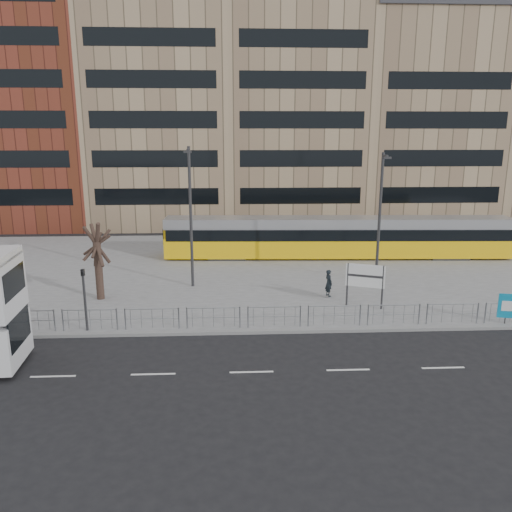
{
  "coord_description": "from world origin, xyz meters",
  "views": [
    {
      "loc": [
        -2.71,
        -22.68,
        9.47
      ],
      "look_at": [
        -1.34,
        6.0,
        2.45
      ],
      "focal_mm": 35.0,
      "sensor_mm": 36.0,
      "label": 1
    }
  ],
  "objects_px": {
    "bare_tree": "(95,219)",
    "tram": "(338,237)",
    "pedestrian": "(329,283)",
    "lamp_post_east": "(380,214)",
    "ad_panel": "(507,306)",
    "traffic_light_west": "(84,292)",
    "station_sign": "(365,278)",
    "lamp_post_west": "(191,212)"
  },
  "relations": [
    {
      "from": "bare_tree",
      "to": "tram",
      "type": "bearing_deg",
      "value": 30.74
    },
    {
      "from": "tram",
      "to": "station_sign",
      "type": "distance_m",
      "value": 11.6
    },
    {
      "from": "station_sign",
      "to": "bare_tree",
      "type": "relative_size",
      "value": 0.36
    },
    {
      "from": "pedestrian",
      "to": "lamp_post_east",
      "type": "bearing_deg",
      "value": -75.22
    },
    {
      "from": "tram",
      "to": "lamp_post_east",
      "type": "bearing_deg",
      "value": -79.13
    },
    {
      "from": "ad_panel",
      "to": "pedestrian",
      "type": "relative_size",
      "value": 0.98
    },
    {
      "from": "station_sign",
      "to": "lamp_post_east",
      "type": "bearing_deg",
      "value": 87.74
    },
    {
      "from": "ad_panel",
      "to": "bare_tree",
      "type": "xyz_separation_m",
      "value": [
        -21.44,
        4.96,
        3.76
      ]
    },
    {
      "from": "traffic_light_west",
      "to": "lamp_post_west",
      "type": "bearing_deg",
      "value": 64.85
    },
    {
      "from": "tram",
      "to": "bare_tree",
      "type": "height_order",
      "value": "bare_tree"
    },
    {
      "from": "traffic_light_west",
      "to": "bare_tree",
      "type": "xyz_separation_m",
      "value": [
        -0.57,
        4.85,
        2.71
      ]
    },
    {
      "from": "lamp_post_west",
      "to": "bare_tree",
      "type": "distance_m",
      "value": 5.63
    },
    {
      "from": "ad_panel",
      "to": "pedestrian",
      "type": "distance_m",
      "value": 9.42
    },
    {
      "from": "pedestrian",
      "to": "lamp_post_west",
      "type": "height_order",
      "value": "lamp_post_west"
    },
    {
      "from": "traffic_light_west",
      "to": "bare_tree",
      "type": "height_order",
      "value": "bare_tree"
    },
    {
      "from": "tram",
      "to": "traffic_light_west",
      "type": "relative_size",
      "value": 8.58
    },
    {
      "from": "ad_panel",
      "to": "tram",
      "type": "bearing_deg",
      "value": 123.04
    },
    {
      "from": "ad_panel",
      "to": "traffic_light_west",
      "type": "relative_size",
      "value": 0.51
    },
    {
      "from": "traffic_light_west",
      "to": "bare_tree",
      "type": "distance_m",
      "value": 5.59
    },
    {
      "from": "ad_panel",
      "to": "lamp_post_west",
      "type": "bearing_deg",
      "value": 167.88
    },
    {
      "from": "pedestrian",
      "to": "lamp_post_east",
      "type": "height_order",
      "value": "lamp_post_east"
    },
    {
      "from": "traffic_light_west",
      "to": "pedestrian",
      "type": "bearing_deg",
      "value": 28.1
    },
    {
      "from": "lamp_post_west",
      "to": "bare_tree",
      "type": "height_order",
      "value": "lamp_post_west"
    },
    {
      "from": "traffic_light_west",
      "to": "ad_panel",
      "type": "bearing_deg",
      "value": 7.58
    },
    {
      "from": "ad_panel",
      "to": "lamp_post_east",
      "type": "distance_m",
      "value": 9.27
    },
    {
      "from": "lamp_post_east",
      "to": "lamp_post_west",
      "type": "bearing_deg",
      "value": -179.75
    },
    {
      "from": "station_sign",
      "to": "ad_panel",
      "type": "height_order",
      "value": "station_sign"
    },
    {
      "from": "lamp_post_west",
      "to": "station_sign",
      "type": "bearing_deg",
      "value": -24.16
    },
    {
      "from": "pedestrian",
      "to": "bare_tree",
      "type": "bearing_deg",
      "value": 69.85
    },
    {
      "from": "station_sign",
      "to": "lamp_post_west",
      "type": "bearing_deg",
      "value": 177.33
    },
    {
      "from": "lamp_post_west",
      "to": "lamp_post_east",
      "type": "height_order",
      "value": "lamp_post_west"
    },
    {
      "from": "ad_panel",
      "to": "traffic_light_west",
      "type": "bearing_deg",
      "value": -168.57
    },
    {
      "from": "lamp_post_east",
      "to": "bare_tree",
      "type": "relative_size",
      "value": 1.24
    },
    {
      "from": "station_sign",
      "to": "traffic_light_west",
      "type": "distance_m",
      "value": 14.63
    },
    {
      "from": "lamp_post_west",
      "to": "bare_tree",
      "type": "xyz_separation_m",
      "value": [
        -5.17,
        -2.23,
        -0.02
      ]
    },
    {
      "from": "station_sign",
      "to": "ad_panel",
      "type": "bearing_deg",
      "value": -1.84
    },
    {
      "from": "lamp_post_west",
      "to": "lamp_post_east",
      "type": "relative_size",
      "value": 1.04
    },
    {
      "from": "ad_panel",
      "to": "bare_tree",
      "type": "relative_size",
      "value": 0.24
    },
    {
      "from": "station_sign",
      "to": "pedestrian",
      "type": "xyz_separation_m",
      "value": [
        -1.6,
        2.01,
        -0.88
      ]
    },
    {
      "from": "station_sign",
      "to": "lamp_post_east",
      "type": "relative_size",
      "value": 0.29
    },
    {
      "from": "tram",
      "to": "lamp_post_west",
      "type": "height_order",
      "value": "lamp_post_west"
    },
    {
      "from": "station_sign",
      "to": "lamp_post_east",
      "type": "height_order",
      "value": "lamp_post_east"
    }
  ]
}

